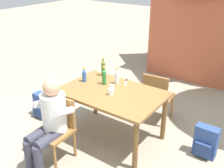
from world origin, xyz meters
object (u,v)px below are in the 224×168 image
bottle_blue (84,76)px  cup_white (111,92)px  chair_near_left (57,126)px  table_knife (126,82)px  cup_glass (112,88)px  dining_table (112,98)px  chair_far_right (157,95)px  brick_kiosk (205,18)px  bottle_clear (117,77)px  backpack_by_near_side (43,106)px  backpack_by_far_side (205,142)px  bottle_green (104,77)px  person_in_white_shirt (50,119)px  bottle_olive (103,68)px

bottle_blue → cup_white: size_ratio=2.60×
chair_near_left → table_knife: size_ratio=3.87×
cup_glass → dining_table: bearing=-47.3°
chair_far_right → brick_kiosk: size_ratio=0.35×
bottle_clear → bottle_blue: bearing=-152.8°
brick_kiosk → backpack_by_near_side: bearing=-110.9°
backpack_by_far_side → bottle_green: bearing=-170.8°
chair_near_left → cup_white: chair_near_left is taller
table_knife → chair_near_left: bearing=-104.7°
brick_kiosk → chair_near_left: bearing=-95.8°
table_knife → backpack_by_near_side: 1.55m
bottle_blue → bottle_clear: size_ratio=0.90×
cup_white → brick_kiosk: brick_kiosk is taller
cup_white → backpack_by_near_side: (-1.37, -0.12, -0.61)m
dining_table → backpack_by_far_side: size_ratio=3.22×
chair_near_left → backpack_by_near_side: (-0.99, 0.58, -0.28)m
bottle_green → cup_white: bottle_green is taller
dining_table → backpack_by_far_side: dining_table is taller
person_in_white_shirt → backpack_by_near_side: (-1.00, 0.69, -0.45)m
person_in_white_shirt → backpack_by_near_side: size_ratio=2.76×
table_knife → brick_kiosk: bearing=87.7°
chair_far_right → cup_glass: 0.91m
chair_far_right → cup_white: chair_far_right is taller
bottle_clear → brick_kiosk: size_ratio=0.10×
bottle_olive → table_knife: 0.46m
bottle_olive → bottle_green: bearing=-50.3°
bottle_clear → person_in_white_shirt: bearing=-101.0°
dining_table → table_knife: bearing=93.1°
person_in_white_shirt → chair_near_left: bearing=92.0°
bottle_olive → bottle_green: size_ratio=1.07×
cup_glass → backpack_by_near_side: size_ratio=0.22×
cup_white → bottle_blue: bearing=167.8°
brick_kiosk → table_knife: bearing=-92.3°
chair_near_left → bottle_clear: bearing=77.7°
bottle_green → backpack_by_near_side: bearing=-162.2°
bottle_olive → backpack_by_near_side: (-0.87, -0.61, -0.71)m
dining_table → person_in_white_shirt: bearing=-110.3°
chair_far_right → cup_white: (-0.30, -0.88, 0.33)m
dining_table → chair_near_left: (-0.33, -0.79, -0.19)m
table_knife → backpack_by_far_side: table_knife is taller
bottle_blue → backpack_by_far_side: 2.00m
person_in_white_shirt → bottle_olive: 1.33m
cup_glass → brick_kiosk: bearing=88.1°
bottle_blue → backpack_by_far_side: bearing=10.6°
bottle_olive → brick_kiosk: size_ratio=0.13×
cup_white → table_knife: bearing=97.1°
bottle_clear → backpack_by_near_side: (-1.22, -0.49, -0.68)m
bottle_blue → dining_table: bearing=-4.2°
cup_glass → bottle_blue: bearing=177.1°
chair_near_left → table_knife: (0.31, 1.19, 0.29)m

